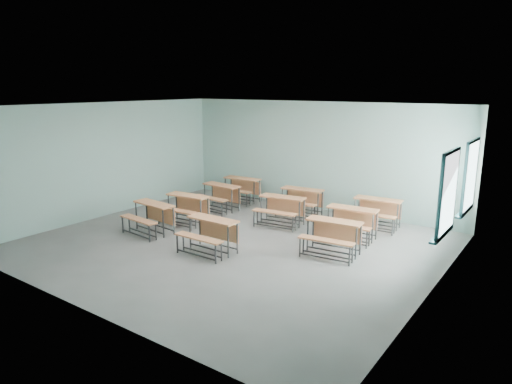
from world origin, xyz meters
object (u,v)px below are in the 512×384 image
desk_unit_r3c0 (240,186)px  desk_unit_r3c2 (376,209)px  desk_unit_r2c2 (351,219)px  desk_unit_r3c1 (301,198)px  desk_unit_r0c0 (151,213)px  desk_unit_r1c0 (185,205)px  desk_unit_r0c1 (210,230)px  desk_unit_r1c2 (332,232)px  desk_unit_r2c1 (281,206)px  desk_unit_r2c0 (219,193)px

desk_unit_r3c0 → desk_unit_r3c2: bearing=-4.5°
desk_unit_r2c2 → desk_unit_r3c1: 2.34m
desk_unit_r0c0 → desk_unit_r3c0: (-0.10, 3.84, 0.00)m
desk_unit_r2c2 → desk_unit_r3c0: (-4.40, 1.37, 0.00)m
desk_unit_r1c0 → desk_unit_r3c1: bearing=44.5°
desk_unit_r3c1 → desk_unit_r0c1: bearing=-97.7°
desk_unit_r0c0 → desk_unit_r1c2: 4.58m
desk_unit_r0c0 → desk_unit_r2c1: (2.30, 2.48, 0.00)m
desk_unit_r2c2 → desk_unit_r1c0: bearing=-167.2°
desk_unit_r0c0 → desk_unit_r2c1: same height
desk_unit_r2c0 → desk_unit_r3c0: 1.17m
desk_unit_r0c1 → desk_unit_r2c0: (-2.12, 2.85, 0.00)m
desk_unit_r0c1 → desk_unit_r1c2: same height
desk_unit_r1c0 → desk_unit_r1c2: size_ratio=0.98×
desk_unit_r0c0 → desk_unit_r2c0: 2.68m
desk_unit_r0c0 → desk_unit_r0c1: bearing=0.8°
desk_unit_r1c0 → desk_unit_r3c0: 2.71m
desk_unit_r1c0 → desk_unit_r2c2: (4.20, 1.33, 0.00)m
desk_unit_r2c1 → desk_unit_r3c0: (-2.39, 1.37, 0.00)m
desk_unit_r3c0 → desk_unit_r3c1: size_ratio=0.97×
desk_unit_r0c1 → desk_unit_r1c2: (2.28, 1.44, 0.00)m
desk_unit_r2c0 → desk_unit_r2c1: bearing=-1.2°
desk_unit_r0c0 → desk_unit_r2c1: size_ratio=0.98×
desk_unit_r1c0 → desk_unit_r2c1: 2.57m
desk_unit_r0c1 → desk_unit_r2c0: 3.56m
desk_unit_r0c1 → desk_unit_r3c2: 4.55m
desk_unit_r0c0 → desk_unit_r3c2: (4.46, 3.72, 0.00)m
desk_unit_r2c0 → desk_unit_r3c0: bearing=98.3°
desk_unit_r1c2 → desk_unit_r0c0: bearing=-170.2°
desk_unit_r0c0 → desk_unit_r2c1: 3.38m
desk_unit_r0c1 → desk_unit_r3c2: size_ratio=0.95×
desk_unit_r1c0 → desk_unit_r2c2: size_ratio=1.00×
desk_unit_r0c0 → desk_unit_r3c0: 3.85m
desk_unit_r1c2 → desk_unit_r2c0: 4.63m
desk_unit_r1c2 → desk_unit_r3c0: bearing=143.9°
desk_unit_r0c0 → desk_unit_r3c2: size_ratio=1.01×
desk_unit_r2c2 → desk_unit_r3c2: 1.26m
desk_unit_r2c0 → desk_unit_r2c2: bearing=1.0°
desk_unit_r0c0 → desk_unit_r2c2: size_ratio=1.01×
desk_unit_r3c0 → desk_unit_r0c1: bearing=-64.2°
desk_unit_r2c2 → desk_unit_r2c1: bearing=175.0°
desk_unit_r3c0 → desk_unit_r3c2: size_ratio=0.98×
desk_unit_r1c2 → desk_unit_r3c0: size_ratio=1.03×
desk_unit_r3c1 → desk_unit_r3c2: bearing=-2.7°
desk_unit_r0c0 → desk_unit_r3c1: (2.25, 3.61, 0.00)m
desk_unit_r1c0 → desk_unit_r1c2: 4.30m
desk_unit_r0c1 → desk_unit_r2c2: size_ratio=0.95×
desk_unit_r1c0 → desk_unit_r1c2: bearing=-2.8°
desk_unit_r0c1 → desk_unit_r2c1: size_ratio=0.93×
desk_unit_r1c2 → desk_unit_r0c1: bearing=-154.0°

